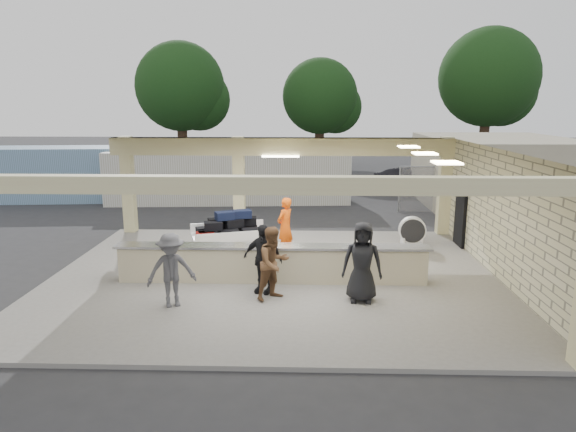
{
  "coord_description": "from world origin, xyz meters",
  "views": [
    {
      "loc": [
        0.8,
        -13.32,
        4.69
      ],
      "look_at": [
        0.37,
        1.0,
        1.53
      ],
      "focal_mm": 32.0,
      "sensor_mm": 36.0,
      "label": 1
    }
  ],
  "objects_px": {
    "luggage_cart": "(229,232)",
    "container_white": "(229,177)",
    "baggage_handler": "(285,226)",
    "car_dark": "(411,180)",
    "car_white_a": "(472,187)",
    "passenger_b": "(263,259)",
    "passenger_d": "(362,262)",
    "car_white_b": "(526,180)",
    "passenger_c": "(171,270)",
    "passenger_a": "(274,263)",
    "container_blue": "(55,174)",
    "baggage_counter": "(272,263)",
    "drum_fan": "(412,230)"
  },
  "relations": [
    {
      "from": "luggage_cart",
      "to": "container_blue",
      "type": "xyz_separation_m",
      "value": [
        -9.91,
        9.45,
        0.46
      ]
    },
    {
      "from": "baggage_counter",
      "to": "passenger_a",
      "type": "relative_size",
      "value": 4.63
    },
    {
      "from": "baggage_counter",
      "to": "car_dark",
      "type": "bearing_deg",
      "value": 65.96
    },
    {
      "from": "baggage_handler",
      "to": "container_white",
      "type": "xyz_separation_m",
      "value": [
        -3.01,
        9.08,
        0.25
      ]
    },
    {
      "from": "luggage_cart",
      "to": "passenger_b",
      "type": "height_order",
      "value": "passenger_b"
    },
    {
      "from": "passenger_c",
      "to": "car_dark",
      "type": "bearing_deg",
      "value": 38.98
    },
    {
      "from": "baggage_handler",
      "to": "car_white_a",
      "type": "relative_size",
      "value": 0.39
    },
    {
      "from": "container_white",
      "to": "container_blue",
      "type": "distance_m",
      "value": 8.61
    },
    {
      "from": "baggage_handler",
      "to": "passenger_a",
      "type": "bearing_deg",
      "value": 32.77
    },
    {
      "from": "car_white_a",
      "to": "passenger_b",
      "type": "bearing_deg",
      "value": 141.23
    },
    {
      "from": "passenger_d",
      "to": "car_white_b",
      "type": "relative_size",
      "value": 0.42
    },
    {
      "from": "passenger_c",
      "to": "passenger_d",
      "type": "bearing_deg",
      "value": -17.09
    },
    {
      "from": "luggage_cart",
      "to": "passenger_c",
      "type": "distance_m",
      "value": 4.19
    },
    {
      "from": "luggage_cart",
      "to": "container_white",
      "type": "height_order",
      "value": "container_white"
    },
    {
      "from": "baggage_handler",
      "to": "passenger_d",
      "type": "xyz_separation_m",
      "value": [
        1.94,
        -3.76,
        0.06
      ]
    },
    {
      "from": "baggage_counter",
      "to": "container_blue",
      "type": "xyz_separation_m",
      "value": [
        -11.38,
        11.81,
        0.71
      ]
    },
    {
      "from": "baggage_counter",
      "to": "container_blue",
      "type": "bearing_deg",
      "value": 133.92
    },
    {
      "from": "baggage_counter",
      "to": "passenger_d",
      "type": "relative_size",
      "value": 4.28
    },
    {
      "from": "baggage_counter",
      "to": "baggage_handler",
      "type": "relative_size",
      "value": 4.59
    },
    {
      "from": "luggage_cart",
      "to": "car_white_a",
      "type": "bearing_deg",
      "value": 25.96
    },
    {
      "from": "baggage_counter",
      "to": "passenger_a",
      "type": "height_order",
      "value": "passenger_a"
    },
    {
      "from": "passenger_c",
      "to": "passenger_d",
      "type": "xyz_separation_m",
      "value": [
        4.38,
        0.46,
        0.09
      ]
    },
    {
      "from": "passenger_b",
      "to": "passenger_d",
      "type": "relative_size",
      "value": 0.91
    },
    {
      "from": "passenger_d",
      "to": "baggage_handler",
      "type": "bearing_deg",
      "value": 123.55
    },
    {
      "from": "baggage_counter",
      "to": "passenger_c",
      "type": "relative_size",
      "value": 4.74
    },
    {
      "from": "baggage_handler",
      "to": "container_white",
      "type": "distance_m",
      "value": 9.57
    },
    {
      "from": "drum_fan",
      "to": "car_dark",
      "type": "distance_m",
      "value": 11.57
    },
    {
      "from": "passenger_d",
      "to": "car_white_a",
      "type": "bearing_deg",
      "value": 69.48
    },
    {
      "from": "car_white_b",
      "to": "car_white_a",
      "type": "bearing_deg",
      "value": 122.9
    },
    {
      "from": "passenger_d",
      "to": "container_blue",
      "type": "bearing_deg",
      "value": 142.24
    },
    {
      "from": "passenger_b",
      "to": "car_white_a",
      "type": "height_order",
      "value": "passenger_b"
    },
    {
      "from": "car_dark",
      "to": "container_white",
      "type": "height_order",
      "value": "container_white"
    },
    {
      "from": "passenger_a",
      "to": "passenger_d",
      "type": "height_order",
      "value": "passenger_d"
    },
    {
      "from": "baggage_counter",
      "to": "container_blue",
      "type": "height_order",
      "value": "container_blue"
    },
    {
      "from": "passenger_c",
      "to": "container_white",
      "type": "relative_size",
      "value": 0.15
    },
    {
      "from": "passenger_b",
      "to": "car_dark",
      "type": "height_order",
      "value": "passenger_b"
    },
    {
      "from": "luggage_cart",
      "to": "container_white",
      "type": "bearing_deg",
      "value": 80.36
    },
    {
      "from": "car_dark",
      "to": "car_white_a",
      "type": "bearing_deg",
      "value": -98.08
    },
    {
      "from": "luggage_cart",
      "to": "passenger_b",
      "type": "xyz_separation_m",
      "value": [
        1.29,
        -3.17,
        0.13
      ]
    },
    {
      "from": "car_white_b",
      "to": "container_white",
      "type": "bearing_deg",
      "value": 104.85
    },
    {
      "from": "baggage_handler",
      "to": "container_blue",
      "type": "xyz_separation_m",
      "value": [
        -11.62,
        9.35,
        0.31
      ]
    },
    {
      "from": "passenger_a",
      "to": "container_blue",
      "type": "bearing_deg",
      "value": 90.51
    },
    {
      "from": "passenger_b",
      "to": "passenger_c",
      "type": "bearing_deg",
      "value": -135.19
    },
    {
      "from": "drum_fan",
      "to": "car_dark",
      "type": "height_order",
      "value": "car_dark"
    },
    {
      "from": "baggage_counter",
      "to": "car_white_b",
      "type": "height_order",
      "value": "car_white_b"
    },
    {
      "from": "passenger_a",
      "to": "passenger_c",
      "type": "bearing_deg",
      "value": 151.99
    },
    {
      "from": "passenger_a",
      "to": "container_white",
      "type": "xyz_separation_m",
      "value": [
        -2.88,
        12.77,
        0.25
      ]
    },
    {
      "from": "baggage_handler",
      "to": "container_white",
      "type": "relative_size",
      "value": 0.16
    },
    {
      "from": "car_white_b",
      "to": "container_blue",
      "type": "bearing_deg",
      "value": 100.57
    },
    {
      "from": "baggage_handler",
      "to": "car_dark",
      "type": "relative_size",
      "value": 0.46
    }
  ]
}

